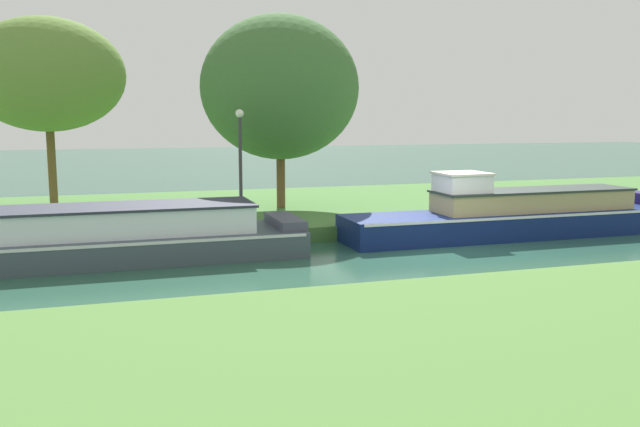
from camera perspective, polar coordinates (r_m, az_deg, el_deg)
name	(u,v)px	position (r m, az deg, el deg)	size (l,w,h in m)	color
ground_plane	(444,250)	(17.24, 10.61, -3.08)	(120.00, 120.00, 0.00)	#285341
riverbank_far	(349,207)	(23.51, 2.54, 0.56)	(72.00, 10.00, 0.40)	#457536
slate_barge	(72,238)	(16.32, -20.51, -1.95)	(10.83, 2.40, 2.04)	#3E4A56
navy_narrowboat	(525,215)	(19.81, 17.19, -0.10)	(10.56, 1.91, 1.86)	navy
willow_tree_left	(46,75)	(23.61, -22.44, 10.95)	(4.99, 3.39, 6.16)	brown
willow_tree_centre	(281,88)	(21.65, -3.41, 10.75)	(5.13, 4.18, 6.20)	brown
lamp_post	(240,151)	(19.29, -6.87, 5.32)	(0.24, 0.24, 3.18)	#333338
mooring_post_near	(521,202)	(21.35, 16.90, 0.98)	(0.16, 0.16, 0.75)	#473731
mooring_post_far	(460,206)	(20.23, 11.90, 0.62)	(0.19, 0.19, 0.64)	#4B4027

